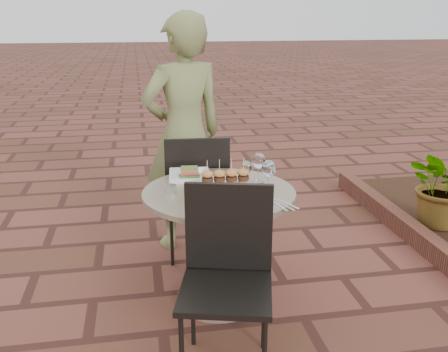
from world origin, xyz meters
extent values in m
plane|color=brown|center=(0.00, 0.00, 0.00)|extent=(60.00, 60.00, 0.00)
cylinder|color=gray|center=(-0.05, -0.13, 0.02)|extent=(0.52, 0.52, 0.04)
cylinder|color=gray|center=(-0.05, -0.13, 0.35)|extent=(0.08, 0.08, 0.70)
cylinder|color=tan|center=(-0.05, -0.13, 0.71)|extent=(0.90, 0.90, 0.03)
cube|color=black|center=(-0.10, 0.56, 0.45)|extent=(0.46, 0.46, 0.03)
cube|color=black|center=(-0.11, 0.36, 0.70)|extent=(0.44, 0.05, 0.46)
cylinder|color=black|center=(0.10, 0.74, 0.22)|extent=(0.02, 0.02, 0.44)
cylinder|color=black|center=(-0.28, 0.76, 0.22)|extent=(0.02, 0.02, 0.44)
cylinder|color=black|center=(0.08, 0.36, 0.22)|extent=(0.02, 0.02, 0.44)
cylinder|color=black|center=(-0.30, 0.38, 0.22)|extent=(0.02, 0.02, 0.44)
cube|color=black|center=(-0.12, -0.77, 0.45)|extent=(0.54, 0.54, 0.03)
cube|color=black|center=(-0.07, -0.58, 0.70)|extent=(0.43, 0.14, 0.46)
cylinder|color=black|center=(-0.26, -0.54, 0.22)|extent=(0.02, 0.02, 0.44)
cylinder|color=black|center=(0.11, -0.64, 0.22)|extent=(0.02, 0.02, 0.44)
imported|color=olive|center=(-0.17, 0.73, 0.87)|extent=(0.74, 0.60, 1.74)
cube|color=white|center=(-0.19, 0.15, 0.74)|extent=(0.27, 0.27, 0.01)
cube|color=#C65F46|center=(-0.19, 0.15, 0.77)|extent=(0.12, 0.08, 0.04)
cube|color=#4F632C|center=(-0.19, 0.15, 0.79)|extent=(0.11, 0.08, 0.01)
cube|color=white|center=(0.00, -0.09, 0.74)|extent=(0.28, 0.28, 0.01)
cube|color=white|center=(-0.05, -0.38, 0.74)|extent=(0.28, 0.28, 0.01)
ellipsoid|color=#CF5567|center=(-0.09, -0.44, 0.75)|extent=(0.05, 0.04, 0.02)
cylinder|color=white|center=(0.23, -0.20, 0.73)|extent=(0.07, 0.07, 0.00)
cylinder|color=white|center=(0.23, -0.20, 0.78)|extent=(0.01, 0.01, 0.09)
ellipsoid|color=white|center=(0.23, -0.20, 0.87)|extent=(0.08, 0.08, 0.10)
cylinder|color=white|center=(0.23, -0.20, 0.87)|extent=(0.06, 0.06, 0.05)
cylinder|color=white|center=(0.14, -0.06, 0.73)|extent=(0.06, 0.06, 0.00)
cylinder|color=white|center=(0.14, -0.06, 0.77)|extent=(0.01, 0.01, 0.07)
ellipsoid|color=white|center=(0.14, -0.06, 0.85)|extent=(0.07, 0.07, 0.09)
cylinder|color=white|center=(0.22, -0.01, 0.73)|extent=(0.07, 0.07, 0.00)
cylinder|color=white|center=(0.22, -0.01, 0.78)|extent=(0.01, 0.01, 0.08)
ellipsoid|color=white|center=(0.22, -0.01, 0.87)|extent=(0.08, 0.08, 0.10)
cylinder|color=silver|center=(-0.33, -0.11, 0.75)|extent=(0.07, 0.07, 0.05)
cube|color=brown|center=(1.60, 0.30, 0.07)|extent=(0.12, 3.00, 0.15)
imported|color=#33662D|center=(1.93, 0.59, 0.41)|extent=(0.68, 0.61, 0.70)
camera|label=1|loc=(-0.49, -2.85, 1.72)|focal=40.00mm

